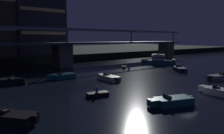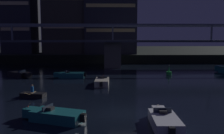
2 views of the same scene
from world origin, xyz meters
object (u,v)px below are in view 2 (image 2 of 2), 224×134
at_px(speedboat_near_right, 164,120).
at_px(channel_buoy, 169,72).
at_px(dinghy_with_paddler, 33,95).
at_px(speedboat_far_center, 102,82).
at_px(river_bridge, 112,47).
at_px(speedboat_far_right, 70,75).
at_px(speedboat_mid_center, 55,115).
at_px(speedboat_near_center, 20,74).

relative_size(speedboat_near_right, channel_buoy, 2.96).
relative_size(speedboat_near_right, dinghy_with_paddler, 1.88).
xyz_separation_m(speedboat_far_center, dinghy_with_paddler, (-7.27, -7.11, -0.14)).
height_order(river_bridge, speedboat_near_right, river_bridge).
xyz_separation_m(river_bridge, speedboat_far_center, (-1.93, -20.92, -4.06)).
relative_size(speedboat_far_center, dinghy_with_paddler, 1.88).
height_order(river_bridge, speedboat_far_right, river_bridge).
bearing_deg(speedboat_far_right, river_bridge, 63.92).
bearing_deg(speedboat_far_right, channel_buoy, 8.58).
relative_size(speedboat_far_center, speedboat_far_right, 1.00).
distance_m(speedboat_far_right, channel_buoy, 16.90).
bearing_deg(speedboat_mid_center, speedboat_near_right, -9.46).
xyz_separation_m(speedboat_near_center, speedboat_near_right, (18.48, -23.55, 0.00)).
bearing_deg(speedboat_far_right, dinghy_with_paddler, -98.61).
bearing_deg(speedboat_far_right, speedboat_far_center, -49.99).
bearing_deg(dinghy_with_paddler, river_bridge, 71.82).
distance_m(speedboat_near_right, channel_buoy, 25.84).
xyz_separation_m(speedboat_near_center, speedboat_far_center, (13.80, -7.39, 0.00)).
xyz_separation_m(speedboat_near_right, speedboat_mid_center, (-8.00, 1.33, 0.00)).
bearing_deg(channel_buoy, river_bridge, 128.14).
xyz_separation_m(speedboat_mid_center, speedboat_far_right, (-1.92, 21.08, 0.00)).
xyz_separation_m(river_bridge, channel_buoy, (9.53, -12.14, -3.99)).
bearing_deg(speedboat_far_center, dinghy_with_paddler, -135.65).
relative_size(river_bridge, speedboat_far_center, 17.04).
bearing_deg(dinghy_with_paddler, speedboat_mid_center, -62.90).
bearing_deg(speedboat_near_center, river_bridge, 40.69).
relative_size(speedboat_mid_center, channel_buoy, 2.90).
distance_m(river_bridge, channel_buoy, 15.95).
bearing_deg(river_bridge, speedboat_near_center, -139.31).
xyz_separation_m(speedboat_near_right, channel_buoy, (6.79, 24.93, 0.06)).
bearing_deg(river_bridge, speedboat_mid_center, -98.36).
height_order(speedboat_near_center, channel_buoy, channel_buoy).
bearing_deg(speedboat_near_center, speedboat_far_center, -28.17).
relative_size(speedboat_near_center, channel_buoy, 2.68).
relative_size(speedboat_near_right, speedboat_far_center, 1.00).
relative_size(river_bridge, speedboat_mid_center, 17.42).
bearing_deg(speedboat_near_center, speedboat_near_right, -51.88).
height_order(speedboat_near_center, speedboat_mid_center, same).
relative_size(speedboat_near_center, speedboat_mid_center, 0.93).
height_order(speedboat_near_right, channel_buoy, channel_buoy).
xyz_separation_m(speedboat_mid_center, speedboat_far_center, (3.33, 14.83, 0.00)).
relative_size(speedboat_near_right, speedboat_mid_center, 1.02).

